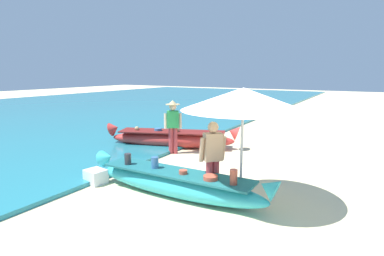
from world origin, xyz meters
name	(u,v)px	position (x,y,z in m)	size (l,w,h in m)	color
ground_plane	(236,209)	(0.00, 0.00, 0.00)	(80.00, 80.00, 0.00)	beige
sea	(68,110)	(-15.32, 8.00, 0.05)	(24.00, 56.00, 0.10)	teal
boat_cyan_foreground	(176,183)	(-1.31, -0.09, 0.30)	(4.27, 0.75, 0.82)	#33B2BC
boat_red_midground	(172,138)	(-3.78, 3.38, 0.31)	(4.46, 2.29, 0.87)	red
person_vendor_hatted	(173,123)	(-3.27, 2.69, 0.98)	(0.56, 0.47, 1.70)	#B2383D
person_tourist_customer	(213,155)	(-0.64, 0.26, 0.89)	(0.52, 0.54, 1.59)	#B2383D
patio_umbrella_large	(243,99)	(-0.02, 0.25, 2.06)	(2.34, 2.34, 2.27)	#B7B7BC
cooler_box	(96,176)	(-3.34, -0.41, 0.16)	(0.47, 0.39, 0.32)	silver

